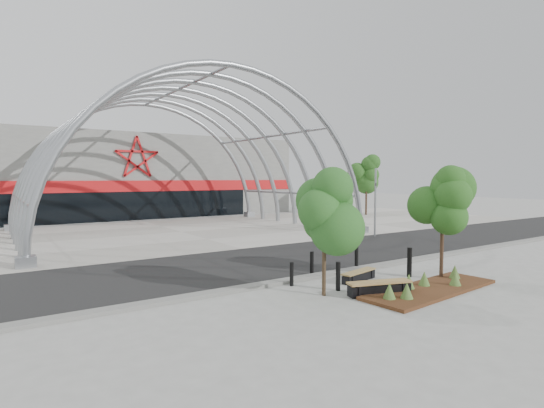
{
  "coord_description": "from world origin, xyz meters",
  "views": [
    {
      "loc": [
        -11.18,
        -12.73,
        3.85
      ],
      "look_at": [
        0.0,
        4.0,
        2.6
      ],
      "focal_mm": 28.0,
      "sensor_mm": 36.0,
      "label": 1
    }
  ],
  "objects_px": {
    "signal_pole": "(375,201)",
    "bollard_2": "(338,276)",
    "street_tree_0": "(324,206)",
    "bench_1": "(359,276)",
    "bench_0": "(379,288)",
    "street_tree_1": "(443,202)"
  },
  "relations": [
    {
      "from": "signal_pole",
      "to": "bollard_2",
      "type": "distance_m",
      "value": 14.26
    },
    {
      "from": "street_tree_0",
      "to": "bollard_2",
      "type": "height_order",
      "value": "street_tree_0"
    },
    {
      "from": "bench_1",
      "to": "bollard_2",
      "type": "xyz_separation_m",
      "value": [
        -1.58,
        -0.58,
        0.31
      ]
    },
    {
      "from": "street_tree_0",
      "to": "bollard_2",
      "type": "xyz_separation_m",
      "value": [
        0.8,
        0.19,
        -2.43
      ]
    },
    {
      "from": "bench_0",
      "to": "bench_1",
      "type": "relative_size",
      "value": 1.2
    },
    {
      "from": "bench_1",
      "to": "street_tree_0",
      "type": "bearing_deg",
      "value": -161.97
    },
    {
      "from": "street_tree_1",
      "to": "bench_0",
      "type": "distance_m",
      "value": 4.55
    },
    {
      "from": "street_tree_0",
      "to": "bench_1",
      "type": "relative_size",
      "value": 2.19
    },
    {
      "from": "street_tree_1",
      "to": "street_tree_0",
      "type": "bearing_deg",
      "value": 171.81
    },
    {
      "from": "bench_0",
      "to": "bench_1",
      "type": "height_order",
      "value": "bench_0"
    },
    {
      "from": "street_tree_1",
      "to": "bench_1",
      "type": "xyz_separation_m",
      "value": [
        -2.83,
        1.52,
        -2.74
      ]
    },
    {
      "from": "street_tree_0",
      "to": "bench_1",
      "type": "height_order",
      "value": "street_tree_0"
    },
    {
      "from": "bench_0",
      "to": "bollard_2",
      "type": "xyz_separation_m",
      "value": [
        -0.75,
        1.17,
        0.27
      ]
    },
    {
      "from": "street_tree_1",
      "to": "bollard_2",
      "type": "relative_size",
      "value": 4.1
    },
    {
      "from": "street_tree_1",
      "to": "bench_0",
      "type": "bearing_deg",
      "value": -176.45
    },
    {
      "from": "signal_pole",
      "to": "bench_1",
      "type": "height_order",
      "value": "signal_pole"
    },
    {
      "from": "signal_pole",
      "to": "bench_1",
      "type": "bearing_deg",
      "value": -140.02
    },
    {
      "from": "street_tree_0",
      "to": "street_tree_1",
      "type": "height_order",
      "value": "street_tree_1"
    },
    {
      "from": "signal_pole",
      "to": "bench_1",
      "type": "relative_size",
      "value": 2.41
    },
    {
      "from": "signal_pole",
      "to": "street_tree_1",
      "type": "height_order",
      "value": "signal_pole"
    },
    {
      "from": "street_tree_1",
      "to": "bench_1",
      "type": "bearing_deg",
      "value": 151.65
    },
    {
      "from": "bench_0",
      "to": "bollard_2",
      "type": "height_order",
      "value": "bollard_2"
    }
  ]
}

